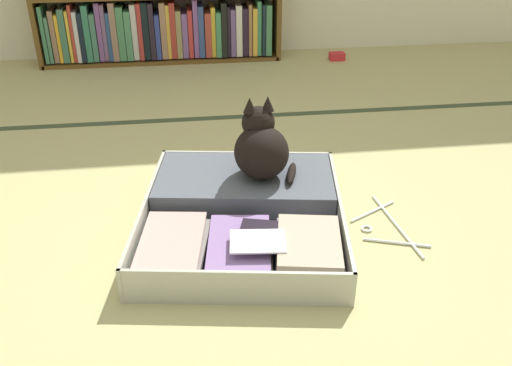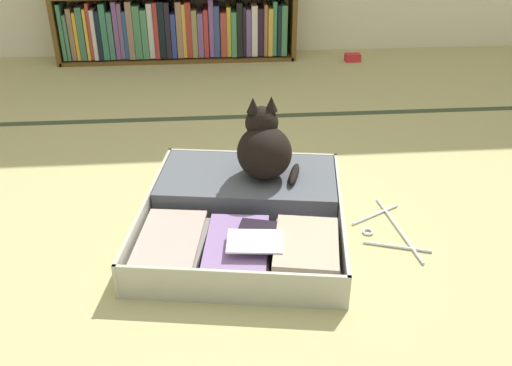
{
  "view_description": "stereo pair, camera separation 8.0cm",
  "coord_description": "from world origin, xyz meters",
  "px_view_note": "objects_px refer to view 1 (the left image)",
  "views": [
    {
      "loc": [
        -0.05,
        -1.51,
        1.12
      ],
      "look_at": [
        0.16,
        0.11,
        0.21
      ],
      "focal_mm": 39.28,
      "sensor_mm": 36.0,
      "label": 1
    },
    {
      "loc": [
        0.03,
        -1.52,
        1.12
      ],
      "look_at": [
        0.16,
        0.11,
        0.21
      ],
      "focal_mm": 39.28,
      "sensor_mm": 36.0,
      "label": 2
    }
  ],
  "objects_px": {
    "black_cat": "(261,147)",
    "open_suitcase": "(245,211)",
    "clothes_hanger": "(386,226)",
    "small_red_pouch": "(337,56)"
  },
  "relations": [
    {
      "from": "clothes_hanger",
      "to": "small_red_pouch",
      "type": "bearing_deg",
      "value": 80.18
    },
    {
      "from": "open_suitcase",
      "to": "clothes_hanger",
      "type": "bearing_deg",
      "value": -10.76
    },
    {
      "from": "open_suitcase",
      "to": "black_cat",
      "type": "height_order",
      "value": "black_cat"
    },
    {
      "from": "small_red_pouch",
      "to": "black_cat",
      "type": "bearing_deg",
      "value": -113.43
    },
    {
      "from": "clothes_hanger",
      "to": "black_cat",
      "type": "bearing_deg",
      "value": 150.59
    },
    {
      "from": "open_suitcase",
      "to": "small_red_pouch",
      "type": "height_order",
      "value": "open_suitcase"
    },
    {
      "from": "clothes_hanger",
      "to": "small_red_pouch",
      "type": "relative_size",
      "value": 4.14
    },
    {
      "from": "black_cat",
      "to": "open_suitcase",
      "type": "bearing_deg",
      "value": -118.82
    },
    {
      "from": "black_cat",
      "to": "clothes_hanger",
      "type": "relative_size",
      "value": 0.72
    },
    {
      "from": "open_suitcase",
      "to": "black_cat",
      "type": "relative_size",
      "value": 2.99
    }
  ]
}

